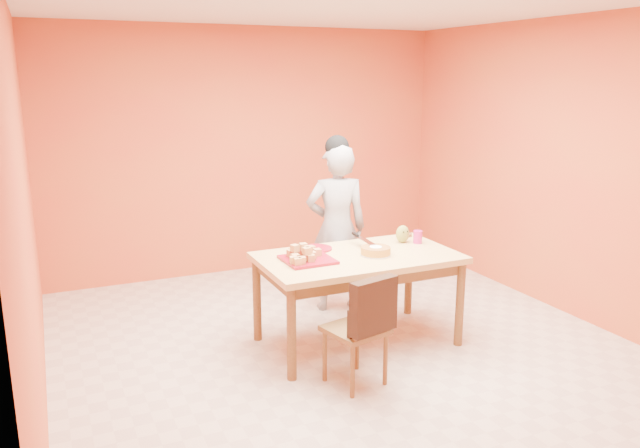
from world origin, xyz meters
name	(u,v)px	position (x,y,z in m)	size (l,w,h in m)	color
floor	(350,352)	(0.00, 0.00, 0.00)	(5.00, 5.00, 0.00)	beige
wall_back	(250,152)	(0.00, 2.50, 1.35)	(4.50, 4.50, 0.00)	#BB5B2B
wall_left	(25,214)	(-2.25, 0.00, 1.35)	(5.00, 5.00, 0.00)	#BB5B2B
wall_right	(574,170)	(2.25, 0.00, 1.35)	(5.00, 5.00, 0.00)	#BB5B2B
dining_table	(358,266)	(0.14, 0.15, 0.67)	(1.60, 0.90, 0.76)	#E5BD78
dining_chair	(357,328)	(-0.20, -0.48, 0.44)	(0.47, 0.53, 0.84)	brown
pastry_pile	(308,252)	(-0.30, 0.17, 0.84)	(0.34, 0.34, 0.11)	tan
person	(337,228)	(0.33, 0.94, 0.79)	(0.57, 0.38, 1.57)	#949497
pastry_platter	(308,260)	(-0.30, 0.17, 0.77)	(0.38, 0.38, 0.02)	maroon
red_dinner_plate	(317,248)	(-0.10, 0.44, 0.77)	(0.26, 0.26, 0.02)	maroon
white_cake_plate	(376,255)	(0.27, 0.09, 0.77)	(0.24, 0.24, 0.01)	white
sponge_cake	(376,251)	(0.27, 0.09, 0.80)	(0.24, 0.24, 0.05)	gold
cake_server	(366,241)	(0.28, 0.27, 0.83)	(0.06, 0.29, 0.01)	silver
egg_ornament	(403,234)	(0.67, 0.34, 0.84)	(0.12, 0.10, 0.15)	olive
magenta_glass	(418,237)	(0.78, 0.27, 0.82)	(0.08, 0.08, 0.11)	#B51B73
checker_tin	(407,235)	(0.82, 0.50, 0.77)	(0.09, 0.09, 0.03)	#3C2610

